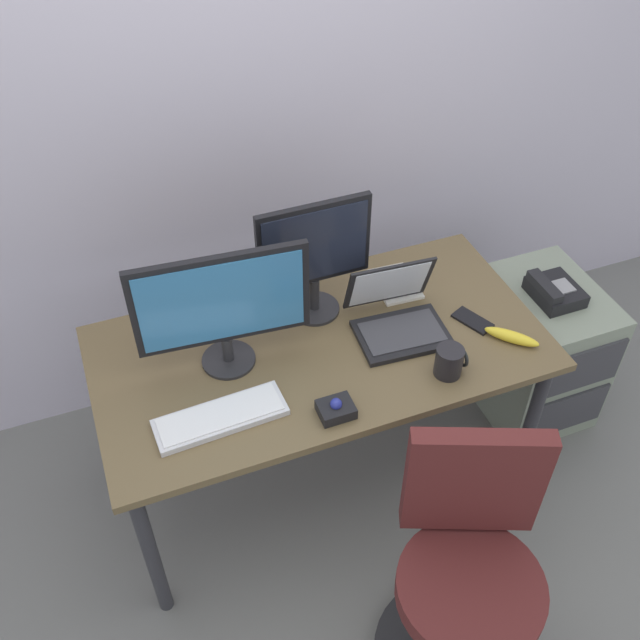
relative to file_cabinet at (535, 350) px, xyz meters
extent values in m
plane|color=slate|center=(-0.99, -0.04, -0.31)|extent=(8.00, 8.00, 0.00)
cube|color=silver|center=(-0.99, 0.70, 1.09)|extent=(6.00, 0.10, 2.80)
cube|color=brown|center=(-0.99, -0.04, 0.41)|extent=(1.54, 0.78, 0.03)
cylinder|color=#2D2D33|center=(-1.71, -0.38, 0.04)|extent=(0.05, 0.05, 0.70)
cylinder|color=#2D2D33|center=(-0.28, -0.38, 0.04)|extent=(0.05, 0.05, 0.70)
cylinder|color=#2D2D33|center=(-1.71, 0.29, 0.04)|extent=(0.05, 0.05, 0.70)
cylinder|color=#2D2D33|center=(-0.28, 0.29, 0.04)|extent=(0.05, 0.05, 0.70)
cube|color=gray|center=(0.00, 0.00, 0.00)|extent=(0.42, 0.52, 0.62)
cube|color=#38383D|center=(0.00, -0.26, 0.14)|extent=(0.38, 0.01, 0.21)
cube|color=#38383D|center=(0.00, -0.26, -0.12)|extent=(0.38, 0.01, 0.21)
cube|color=black|center=(0.00, -0.02, 0.34)|extent=(0.17, 0.20, 0.06)
cube|color=black|center=(-0.06, -0.02, 0.38)|extent=(0.05, 0.18, 0.04)
cube|color=gray|center=(0.02, -0.03, 0.37)|extent=(0.07, 0.08, 0.01)
cylinder|color=#333338|center=(-0.85, -0.90, -0.07)|extent=(0.06, 0.06, 0.41)
cylinder|color=#531F1E|center=(-0.85, -0.90, 0.16)|extent=(0.44, 0.44, 0.07)
cube|color=#531F1E|center=(-0.78, -0.71, 0.42)|extent=(0.39, 0.21, 0.42)
cylinder|color=#262628|center=(-1.31, 0.00, 0.43)|extent=(0.18, 0.18, 0.01)
cylinder|color=#262628|center=(-1.31, 0.00, 0.48)|extent=(0.04, 0.04, 0.09)
cube|color=black|center=(-1.31, 0.00, 0.70)|extent=(0.56, 0.07, 0.34)
cube|color=teal|center=(-1.31, -0.02, 0.70)|extent=(0.51, 0.05, 0.30)
cylinder|color=#262628|center=(-0.95, 0.13, 0.43)|extent=(0.18, 0.18, 0.01)
cylinder|color=#262628|center=(-0.95, 0.13, 0.50)|extent=(0.04, 0.04, 0.13)
cube|color=black|center=(-0.95, 0.13, 0.72)|extent=(0.40, 0.03, 0.31)
cube|color=#1E2333|center=(-0.95, 0.12, 0.72)|extent=(0.37, 0.01, 0.27)
cube|color=silver|center=(-1.40, -0.24, 0.44)|extent=(0.42, 0.15, 0.02)
cube|color=white|center=(-1.40, -0.24, 0.45)|extent=(0.39, 0.13, 0.01)
cube|color=black|center=(-0.71, -0.10, 0.44)|extent=(0.32, 0.24, 0.02)
cube|color=#38383D|center=(-0.71, -0.10, 0.45)|extent=(0.28, 0.18, 0.00)
cube|color=black|center=(-0.70, 0.04, 0.55)|extent=(0.31, 0.10, 0.21)
cube|color=silver|center=(-0.70, 0.03, 0.55)|extent=(0.28, 0.08, 0.18)
cube|color=black|center=(-1.06, -0.34, 0.45)|extent=(0.11, 0.09, 0.04)
sphere|color=navy|center=(-1.06, -0.34, 0.47)|extent=(0.04, 0.04, 0.04)
cylinder|color=black|center=(-0.65, -0.31, 0.48)|extent=(0.09, 0.09, 0.11)
torus|color=black|center=(-0.60, -0.31, 0.48)|extent=(0.01, 0.07, 0.07)
cube|color=white|center=(-0.62, 0.15, 0.43)|extent=(0.16, 0.22, 0.01)
cube|color=black|center=(-0.45, -0.13, 0.43)|extent=(0.12, 0.16, 0.01)
ellipsoid|color=yellow|center=(-0.37, -0.26, 0.45)|extent=(0.16, 0.17, 0.04)
camera|label=1|loc=(-1.62, -1.68, 2.18)|focal=40.64mm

